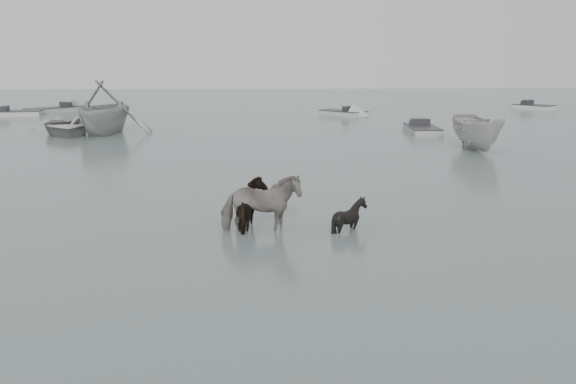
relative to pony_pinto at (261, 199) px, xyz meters
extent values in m
plane|color=#52625D|center=(0.61, 0.22, -0.88)|extent=(140.00, 140.00, 0.00)
imported|color=black|center=(0.00, 0.00, 0.00)|extent=(2.14, 1.09, 1.75)
imported|color=black|center=(-0.18, 0.51, -0.14)|extent=(1.68, 1.81, 1.48)
imported|color=black|center=(2.34, 0.09, -0.30)|extent=(1.07, 0.96, 1.15)
imported|color=#A2A29E|center=(-11.31, 21.40, -0.31)|extent=(5.42, 6.42, 1.13)
imported|color=#A9ACA9|center=(-9.06, 21.46, 0.74)|extent=(6.13, 6.84, 3.24)
imported|color=#B2B1AD|center=(10.46, 14.22, 0.05)|extent=(1.82, 4.81, 1.86)
camera|label=1|loc=(0.05, -16.22, 3.67)|focal=40.00mm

